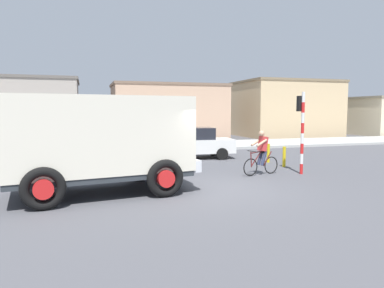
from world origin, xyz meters
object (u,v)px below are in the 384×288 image
(cyclist, at_px, (261,153))
(bollard_near, at_px, (284,157))
(car_red_near, at_px, (92,144))
(truck_foreground, at_px, (100,138))
(pedestrian_near_kerb, at_px, (89,145))
(car_white_mid, at_px, (194,143))
(traffic_light_pole, at_px, (302,121))
(bollard_far, at_px, (268,153))

(cyclist, relative_size, bollard_near, 1.91)
(cyclist, bearing_deg, car_red_near, 135.53)
(truck_foreground, height_order, pedestrian_near_kerb, truck_foreground)
(cyclist, distance_m, car_white_mid, 5.40)
(car_white_mid, distance_m, pedestrian_near_kerb, 5.24)
(traffic_light_pole, bearing_deg, pedestrian_near_kerb, 146.15)
(traffic_light_pole, bearing_deg, cyclist, 172.76)
(traffic_light_pole, distance_m, car_red_near, 10.09)
(cyclist, height_order, car_white_mid, cyclist)
(traffic_light_pole, height_order, bollard_far, traffic_light_pole)
(car_white_mid, bearing_deg, car_red_near, 171.25)
(bollard_near, distance_m, bollard_far, 1.40)
(car_red_near, distance_m, bollard_far, 8.71)
(cyclist, height_order, pedestrian_near_kerb, cyclist)
(truck_foreground, distance_m, car_white_mid, 8.31)
(car_white_mid, bearing_deg, bollard_near, -52.18)
(cyclist, distance_m, pedestrian_near_kerb, 8.14)
(traffic_light_pole, height_order, bollard_near, traffic_light_pole)
(car_white_mid, distance_m, bollard_near, 4.88)
(traffic_light_pole, distance_m, car_white_mid, 6.25)
(car_white_mid, height_order, pedestrian_near_kerb, pedestrian_near_kerb)
(traffic_light_pole, distance_m, pedestrian_near_kerb, 9.63)
(car_red_near, xyz_separation_m, bollard_near, (8.08, -4.63, -0.37))
(truck_foreground, bearing_deg, bollard_near, 19.10)
(cyclist, height_order, bollard_far, cyclist)
(truck_foreground, distance_m, pedestrian_near_kerb, 6.49)
(car_red_near, relative_size, bollard_near, 4.67)
(traffic_light_pole, relative_size, car_red_near, 0.76)
(truck_foreground, height_order, bollard_far, truck_foreground)
(traffic_light_pole, xyz_separation_m, bollard_near, (0.29, 1.65, -1.62))
(truck_foreground, xyz_separation_m, bollard_far, (7.96, 4.16, -1.22))
(bollard_near, bearing_deg, pedestrian_near_kerb, 155.93)
(pedestrian_near_kerb, xyz_separation_m, bollard_far, (8.22, -2.27, -0.40))
(truck_foreground, relative_size, car_red_near, 1.36)
(truck_foreground, relative_size, bollard_far, 6.33)
(car_red_near, relative_size, pedestrian_near_kerb, 2.59)
(car_white_mid, xyz_separation_m, bollard_near, (2.99, -3.85, -0.37))
(cyclist, bearing_deg, bollard_near, 37.34)
(car_red_near, height_order, car_white_mid, same)
(cyclist, bearing_deg, pedestrian_near_kerb, 141.05)
(car_red_near, distance_m, pedestrian_near_kerb, 0.97)
(pedestrian_near_kerb, bearing_deg, bollard_near, -24.07)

